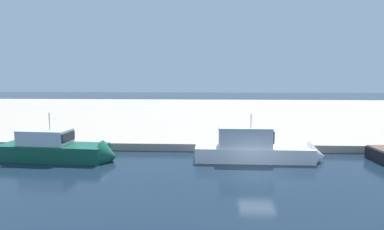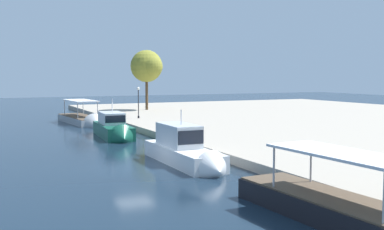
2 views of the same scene
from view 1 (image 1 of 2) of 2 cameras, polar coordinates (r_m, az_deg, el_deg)
name	(u,v)px [view 1 (image 1 of 2)]	position (r m, az deg, el deg)	size (l,w,h in m)	color
ground_plane	(257,174)	(23.69, 11.39, -10.06)	(220.00, 220.00, 0.00)	#142333
dock_promenade	(228,113)	(56.86, 6.42, 0.31)	(120.00, 55.00, 0.67)	#A39989
motor_yacht_1	(60,151)	(28.80, -22.25, -5.94)	(9.90, 3.34, 4.73)	#14513D
motor_yacht_2	(259,150)	(26.95, 11.71, -6.11)	(10.37, 2.55, 4.59)	white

